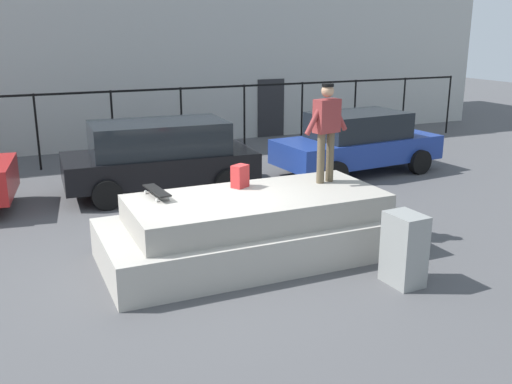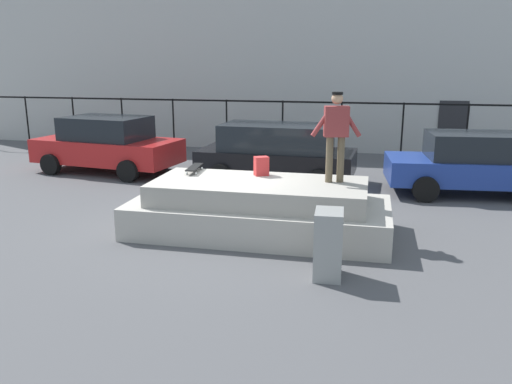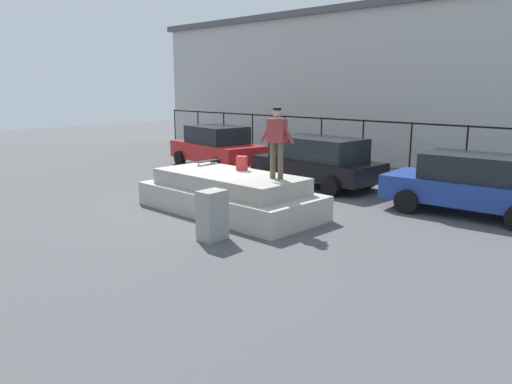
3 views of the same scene
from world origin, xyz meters
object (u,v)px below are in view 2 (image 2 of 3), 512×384
Objects in this scene: car_red_sedan_near at (107,144)px; skateboard at (194,167)px; backpack at (261,166)px; car_black_hatchback_mid at (277,152)px; skateboarder at (336,130)px; utility_box at (328,244)px; car_blue_sedan_far at (476,163)px.

skateboard is at bearing -44.26° from car_red_sedan_near.
skateboard is 1.47m from backpack.
car_black_hatchback_mid is (5.37, -0.25, 0.01)m from car_red_sedan_near.
utility_box is (0.09, -2.21, -1.53)m from skateboarder.
car_blue_sedan_far is 6.95m from utility_box.
car_blue_sedan_far is (3.32, 3.94, -1.26)m from skateboarder.
skateboarder is at bearing -40.14° from backpack.
car_blue_sedan_far is (10.61, -0.54, -0.05)m from car_red_sedan_near.
backpack is at bearing -36.08° from car_red_sedan_near.
car_red_sedan_near is 10.62m from car_blue_sedan_far.
skateboarder reaches higher than backpack.
skateboarder is 5.30m from car_blue_sedan_far.
utility_box is (3.08, -2.50, -0.61)m from skateboard.
backpack is at bearing 119.90° from utility_box.
car_red_sedan_near is 9.96m from utility_box.
skateboard is at bearing 137.85° from utility_box.
car_black_hatchback_mid is at bearing -2.69° from car_red_sedan_near.
car_black_hatchback_mid is (1.07, 3.93, -0.28)m from skateboard.
skateboarder is at bearing -65.61° from car_black_hatchback_mid.
skateboard is at bearing 149.86° from backpack.
skateboard is at bearing -150.01° from car_blue_sedan_far.
car_black_hatchback_mid reaches higher than backpack.
car_blue_sedan_far is at bearing 7.41° from backpack.
utility_box is at bearing -117.72° from car_blue_sedan_far.
utility_box is (-3.23, -6.14, -0.27)m from car_blue_sedan_far.
car_blue_sedan_far is 4.12× the size of utility_box.
backpack is 0.08× the size of car_red_sedan_near.
car_red_sedan_near is (-4.30, 4.19, -0.29)m from skateboard.
backpack is 6.08m from car_blue_sedan_far.
car_black_hatchback_mid is (-0.39, 3.95, -0.37)m from backpack.
car_blue_sedan_far is at bearing 49.88° from skateboarder.
backpack is (-1.52, 0.28, -0.82)m from skateboarder.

